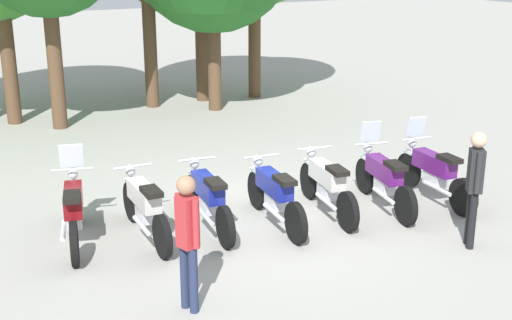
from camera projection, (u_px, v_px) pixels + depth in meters
name	position (u px, v px, depth m)	size (l,w,h in m)	color
ground_plane	(271.00, 221.00, 11.03)	(80.00, 80.00, 0.00)	#9E9B93
motorcycle_0	(74.00, 210.00, 10.11)	(0.81, 2.14, 1.37)	black
motorcycle_1	(145.00, 206.00, 10.28)	(0.62, 2.19, 0.99)	black
motorcycle_2	(208.00, 198.00, 10.63)	(0.64, 2.19, 0.99)	black
motorcycle_3	(274.00, 194.00, 10.78)	(0.64, 2.19, 0.99)	black
motorcycle_4	(327.00, 184.00, 11.23)	(0.71, 2.17, 0.99)	black
motorcycle_5	(384.00, 178.00, 11.49)	(0.77, 2.16, 1.37)	black
motorcycle_6	(434.00, 171.00, 11.83)	(0.63, 2.19, 1.37)	black
person_0	(188.00, 233.00, 8.03)	(0.28, 0.41, 1.73)	#232D4C
person_1	(475.00, 180.00, 9.80)	(0.32, 0.38, 1.76)	black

